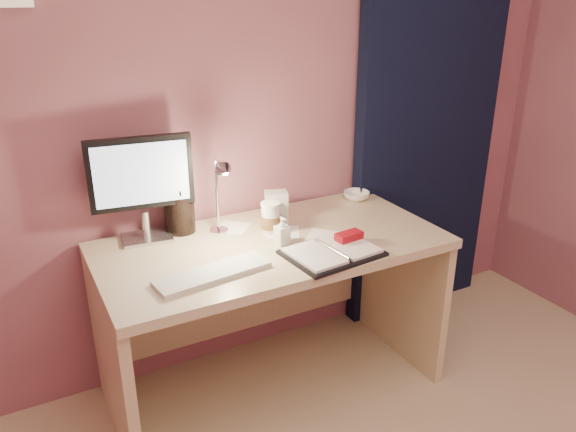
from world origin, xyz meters
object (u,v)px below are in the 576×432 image
keyboard (213,273)px  desk_lamp (227,190)px  dark_jar (179,211)px  monitor (141,180)px  desk (265,282)px  planner (334,251)px  lotion_bottle (282,231)px  product_box (276,207)px  bowl (356,196)px  coffee_cup (271,219)px

keyboard → desk_lamp: bearing=50.0°
dark_jar → monitor: bearing=-173.2°
desk → planner: 0.41m
desk → lotion_bottle: 0.31m
desk → lotion_bottle: size_ratio=12.39×
keyboard → planner: 0.48m
planner → dark_jar: bearing=127.2°
desk_lamp → desk: bearing=-3.6°
lotion_bottle → dark_jar: 0.45m
keyboard → planner: planner is taller
monitor → product_box: 0.59m
desk_lamp → bowl: bearing=17.1°
monitor → keyboard: 0.50m
desk → desk_lamp: desk_lamp is taller
monitor → planner: (0.60, -0.47, -0.24)m
desk → bowl: bowl is taller
lotion_bottle → planner: bearing=-53.0°
monitor → desk_lamp: 0.34m
keyboard → coffee_cup: (0.35, 0.24, 0.05)m
planner → desk_lamp: 0.48m
coffee_cup → dark_jar: size_ratio=0.75×
coffee_cup → product_box: size_ratio=0.95×
dark_jar → desk_lamp: (0.15, -0.17, 0.12)m
bowl → desk_lamp: size_ratio=0.37×
keyboard → planner: size_ratio=1.14×
desk → desk_lamp: bearing=170.6°
desk → planner: bearing=-61.1°
bowl → lotion_bottle: bearing=-153.0°
coffee_cup → bowl: bearing=16.7°
desk → product_box: bearing=41.7°
desk_lamp → product_box: bearing=20.9°
monitor → dark_jar: 0.22m
dark_jar → desk_lamp: bearing=-50.1°
planner → bowl: bearing=41.8°
bowl → dark_jar: bearing=178.0°
bowl → dark_jar: dark_jar is taller
monitor → product_box: monitor is taller
bowl → keyboard: bearing=-155.6°
desk → dark_jar: (-0.30, 0.20, 0.32)m
lotion_bottle → desk_lamp: 0.27m
dark_jar → desk_lamp: size_ratio=0.53×
monitor → product_box: size_ratio=3.03×
keyboard → dark_jar: size_ratio=2.37×
coffee_cup → lotion_bottle: coffee_cup is taller
monitor → desk_lamp: monitor is taller
desk → desk_lamp: 0.47m
monitor → coffee_cup: 0.54m
monitor → keyboard: monitor is taller
monitor → bowl: 1.05m
keyboard → product_box: bearing=30.8°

